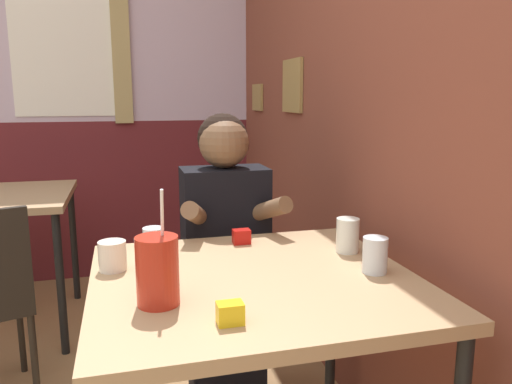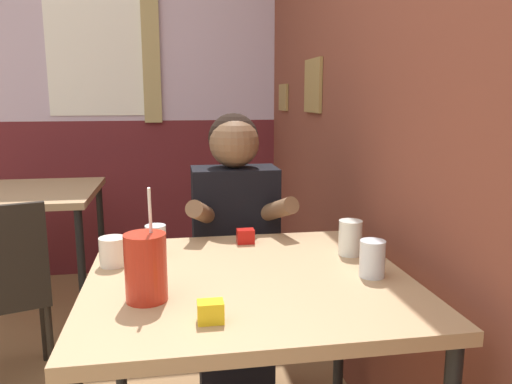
# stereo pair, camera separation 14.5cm
# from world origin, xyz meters

# --- Properties ---
(brick_wall_right) EXTENTS (0.08, 4.57, 2.70)m
(brick_wall_right) POSITION_xyz_m (1.16, 1.29, 1.35)
(brick_wall_right) COLOR brown
(brick_wall_right) RESTS_ON ground_plane
(back_wall) EXTENTS (5.27, 0.09, 2.70)m
(back_wall) POSITION_xyz_m (-0.01, 2.60, 1.36)
(back_wall) COLOR silver
(back_wall) RESTS_ON ground_plane
(main_table) EXTENTS (0.92, 0.86, 0.76)m
(main_table) POSITION_xyz_m (0.60, 0.30, 0.69)
(main_table) COLOR tan
(main_table) RESTS_ON ground_plane
(background_table) EXTENTS (0.68, 0.80, 0.76)m
(background_table) POSITION_xyz_m (-0.37, 1.82, 0.67)
(background_table) COLOR tan
(background_table) RESTS_ON ground_plane
(person_seated) EXTENTS (0.42, 0.40, 1.20)m
(person_seated) POSITION_xyz_m (0.63, 0.91, 0.63)
(person_seated) COLOR black
(person_seated) RESTS_ON ground_plane
(cocktail_pitcher) EXTENTS (0.11, 0.11, 0.29)m
(cocktail_pitcher) POSITION_xyz_m (0.32, 0.17, 0.85)
(cocktail_pitcher) COLOR #B22819
(cocktail_pitcher) RESTS_ON main_table
(glass_near_pitcher) EXTENTS (0.07, 0.07, 0.10)m
(glass_near_pitcher) POSITION_xyz_m (0.33, 0.55, 0.81)
(glass_near_pitcher) COLOR silver
(glass_near_pitcher) RESTS_ON main_table
(glass_center) EXTENTS (0.08, 0.08, 0.11)m
(glass_center) POSITION_xyz_m (0.95, 0.44, 0.82)
(glass_center) COLOR silver
(glass_center) RESTS_ON main_table
(glass_far_side) EXTENTS (0.08, 0.08, 0.09)m
(glass_far_side) POSITION_xyz_m (0.21, 0.46, 0.80)
(glass_far_side) COLOR silver
(glass_far_side) RESTS_ON main_table
(glass_by_brick) EXTENTS (0.07, 0.07, 0.11)m
(glass_by_brick) POSITION_xyz_m (0.95, 0.24, 0.81)
(glass_by_brick) COLOR silver
(glass_by_brick) RESTS_ON main_table
(condiment_ketchup) EXTENTS (0.06, 0.04, 0.05)m
(condiment_ketchup) POSITION_xyz_m (0.64, 0.63, 0.79)
(condiment_ketchup) COLOR #B7140F
(condiment_ketchup) RESTS_ON main_table
(condiment_mustard) EXTENTS (0.06, 0.04, 0.05)m
(condiment_mustard) POSITION_xyz_m (0.47, 0.02, 0.79)
(condiment_mustard) COLOR yellow
(condiment_mustard) RESTS_ON main_table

